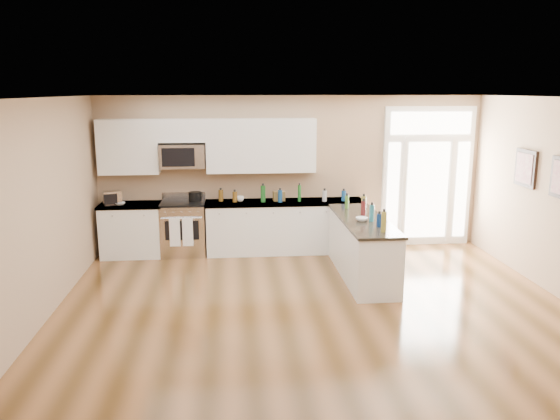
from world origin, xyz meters
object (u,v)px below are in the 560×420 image
object	(u,v)px
kitchen_range	(184,228)
stockpot	(195,196)
peninsula_cabinet	(362,250)
toaster_oven	(112,198)

from	to	relation	value
kitchen_range	stockpot	world-z (taller)	stockpot
kitchen_range	peninsula_cabinet	bearing A→B (deg)	-26.55
peninsula_cabinet	toaster_oven	bearing A→B (deg)	161.15
peninsula_cabinet	kitchen_range	distance (m)	3.24
kitchen_range	stockpot	distance (m)	0.61
peninsula_cabinet	kitchen_range	bearing A→B (deg)	153.45
toaster_oven	kitchen_range	bearing A→B (deg)	-20.90
stockpot	toaster_oven	world-z (taller)	toaster_oven
kitchen_range	toaster_oven	world-z (taller)	toaster_oven
peninsula_cabinet	toaster_oven	world-z (taller)	toaster_oven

